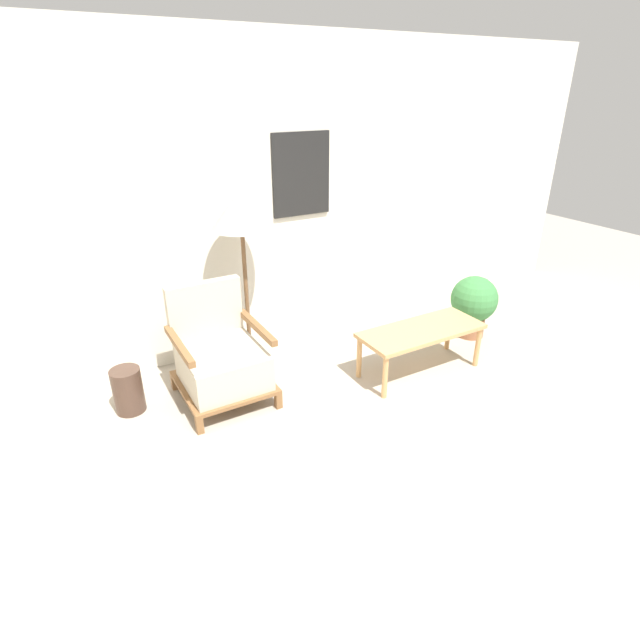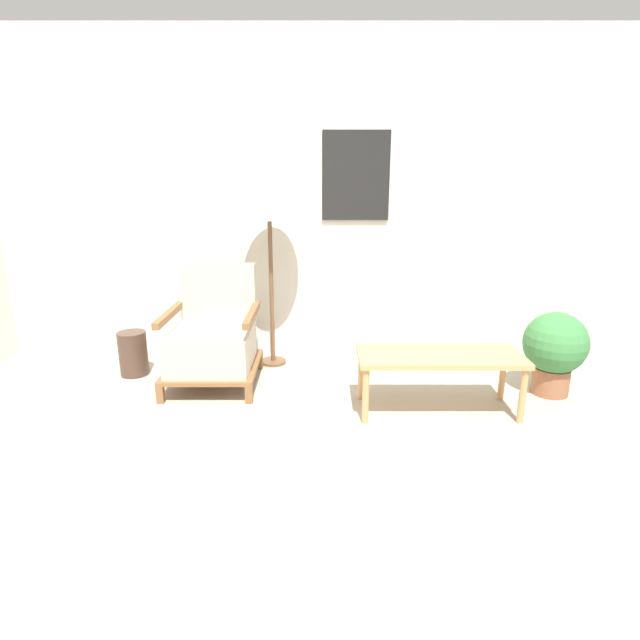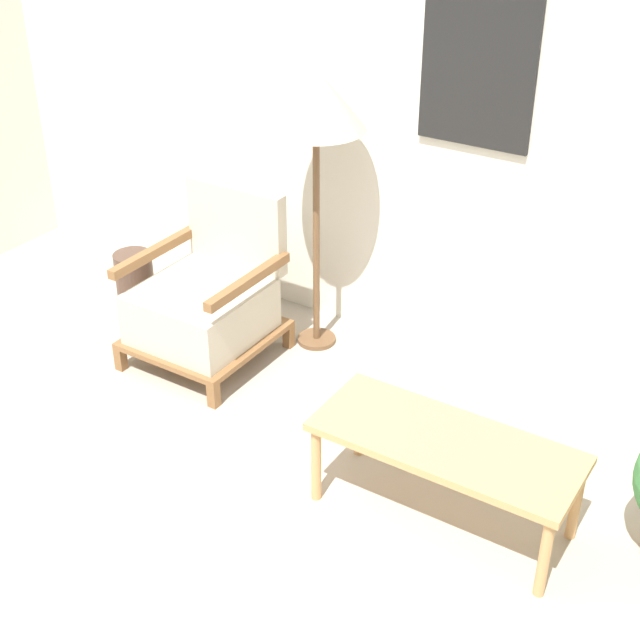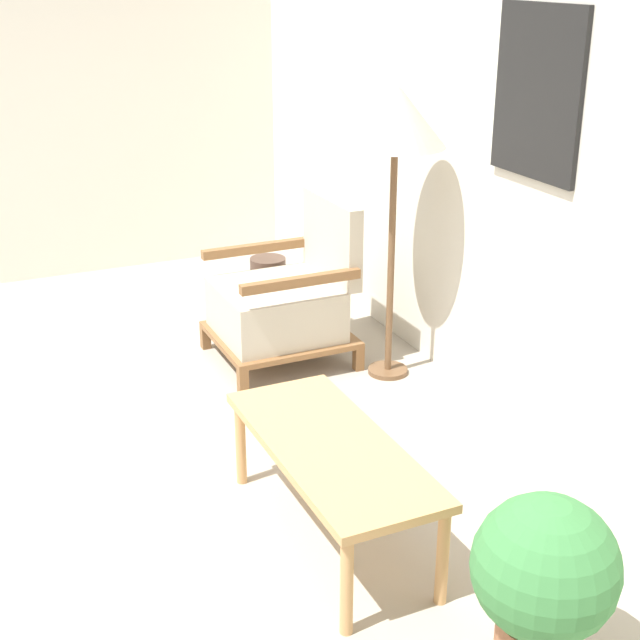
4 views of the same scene
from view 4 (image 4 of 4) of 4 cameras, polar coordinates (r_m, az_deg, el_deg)
name	(u,v)px [view 4 (image 4 of 4)]	position (r m, az deg, el deg)	size (l,w,h in m)	color
ground_plane	(36,469)	(4.15, -17.71, -9.05)	(14.00, 14.00, 0.00)	#A89E8E
wall_back	(479,122)	(4.41, 10.13, 12.37)	(8.00, 0.09, 2.70)	silver
wall_left	(31,79)	(6.28, -17.98, 14.48)	(0.06, 8.00, 2.70)	silver
armchair	(285,300)	(4.87, -2.28, 1.26)	(0.67, 0.71, 0.89)	brown
floor_lamp	(396,122)	(4.42, 4.86, 12.51)	(0.50, 0.50, 1.53)	brown
coffee_table	(331,454)	(3.35, 0.72, -8.58)	(1.09, 0.44, 0.41)	tan
vase	(268,285)	(5.58, -3.33, 2.23)	(0.22, 0.22, 0.36)	#473328
potted_plant	(544,578)	(2.86, 14.14, -15.70)	(0.45, 0.45, 0.61)	#935B3D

